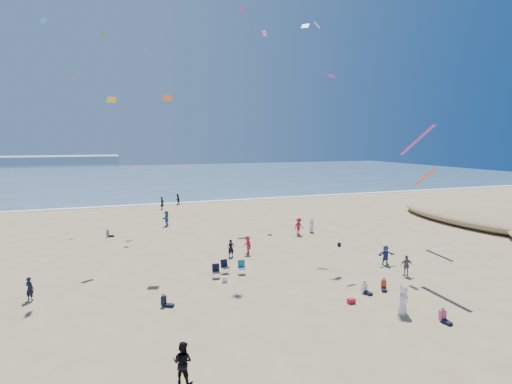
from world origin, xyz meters
name	(u,v)px	position (x,y,z in m)	size (l,w,h in m)	color
ground	(272,338)	(0.00, 0.00, 0.00)	(220.00, 220.00, 0.00)	tan
ocean	(142,176)	(0.00, 95.00, 0.03)	(220.00, 100.00, 0.06)	#476B84
surf_line	(164,204)	(0.00, 45.00, 0.04)	(220.00, 1.20, 0.08)	white
standing_flyers	(248,236)	(4.49, 17.29, 0.84)	(26.35, 47.02, 1.81)	red
seated_group	(270,277)	(2.83, 7.33, 0.42)	(18.38, 27.45, 0.84)	white
chair_cluster	(228,269)	(0.45, 9.80, 0.50)	(2.68, 1.48, 1.00)	black
white_tote	(225,279)	(-0.16, 8.46, 0.20)	(0.35, 0.20, 0.40)	white
black_backpack	(241,264)	(1.99, 11.41, 0.19)	(0.30, 0.22, 0.38)	black
cooler	(351,301)	(6.13, 2.32, 0.15)	(0.45, 0.30, 0.30)	red
navy_bag	(339,245)	(12.42, 14.02, 0.17)	(0.28, 0.18, 0.34)	black
kites_aloft	(330,77)	(10.07, 12.31, 15.01)	(40.30, 43.75, 29.85)	#482093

